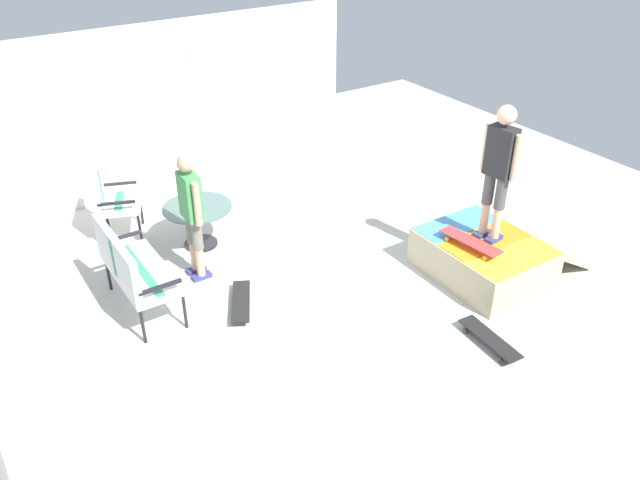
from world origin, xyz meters
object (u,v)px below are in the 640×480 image
(skate_ramp, at_px, (484,257))
(patio_table, at_px, (198,218))
(patio_bench, at_px, (130,266))
(patio_chair_near_house, at_px, (109,196))
(skateboard_on_ramp, at_px, (470,242))
(skateboard_by_bench, at_px, (241,302))
(skateboard_spare, at_px, (490,339))
(person_watching, at_px, (191,208))
(person_skater, at_px, (499,164))

(skate_ramp, xyz_separation_m, patio_table, (2.57, 2.62, 0.16))
(patio_bench, bearing_deg, patio_chair_near_house, -10.73)
(patio_table, height_order, skateboard_on_ramp, skateboard_on_ramp)
(patio_bench, xyz_separation_m, skateboard_by_bench, (-0.60, -1.01, -0.53))
(skateboard_spare, bearing_deg, patio_chair_near_house, 30.05)
(patio_chair_near_house, bearing_deg, skateboard_on_ramp, -137.34)
(skate_ramp, bearing_deg, patio_bench, 67.03)
(skate_ramp, bearing_deg, skateboard_spare, 137.42)
(skateboard_on_ramp, bearing_deg, person_watching, 53.51)
(patio_bench, distance_m, person_watching, 0.99)
(skate_ramp, distance_m, patio_chair_near_house, 4.90)
(patio_chair_near_house, distance_m, patio_table, 1.23)
(person_skater, height_order, skateboard_by_bench, person_skater)
(skateboard_by_bench, height_order, skateboard_on_ramp, skateboard_on_ramp)
(skateboard_on_ramp, bearing_deg, patio_table, 41.58)
(patio_table, relative_size, skateboard_spare, 1.11)
(person_watching, height_order, skateboard_spare, person_watching)
(person_skater, bearing_deg, patio_table, 46.15)
(skate_ramp, bearing_deg, skateboard_on_ramp, 95.23)
(patio_chair_near_house, distance_m, skateboard_spare, 5.14)
(person_skater, relative_size, skateboard_by_bench, 2.08)
(person_watching, bearing_deg, skateboard_on_ramp, -126.49)
(patio_bench, relative_size, skateboard_spare, 1.54)
(patio_chair_near_house, relative_size, skateboard_spare, 1.25)
(skateboard_on_ramp, bearing_deg, person_skater, -82.12)
(skate_ramp, relative_size, skateboard_spare, 2.23)
(person_watching, xyz_separation_m, skateboard_on_ramp, (-1.94, -2.63, -0.35))
(patio_table, distance_m, skateboard_on_ramp, 3.47)
(person_skater, bearing_deg, skate_ramp, 122.70)
(skate_ramp, height_order, person_skater, person_skater)
(person_skater, bearing_deg, skateboard_spare, 137.06)
(patio_table, relative_size, skateboard_on_ramp, 1.10)
(person_watching, height_order, skateboard_by_bench, person_watching)
(patio_chair_near_house, xyz_separation_m, skateboard_spare, (-4.43, -2.56, -0.53))
(person_watching, bearing_deg, patio_bench, 108.09)
(skate_ramp, relative_size, skateboard_by_bench, 2.27)
(person_watching, xyz_separation_m, person_skater, (-1.89, -2.98, 0.53))
(person_watching, height_order, skateboard_on_ramp, person_watching)
(patio_bench, distance_m, patio_chair_near_house, 1.82)
(patio_chair_near_house, bearing_deg, person_skater, -133.95)
(person_skater, bearing_deg, patio_chair_near_house, 46.05)
(skateboard_by_bench, bearing_deg, person_watching, 8.09)
(skate_ramp, distance_m, person_skater, 1.22)
(skateboard_spare, bearing_deg, skateboard_on_ramp, -31.87)
(patio_bench, bearing_deg, skate_ramp, -112.97)
(patio_chair_near_house, bearing_deg, skate_ramp, -134.35)
(skate_ramp, xyz_separation_m, patio_chair_near_house, (3.41, 3.49, 0.36))
(patio_chair_near_house, xyz_separation_m, person_watching, (-1.50, -0.55, 0.32))
(patio_chair_near_house, xyz_separation_m, person_skater, (-3.39, -3.52, 0.85))
(patio_table, height_order, skateboard_spare, patio_table)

